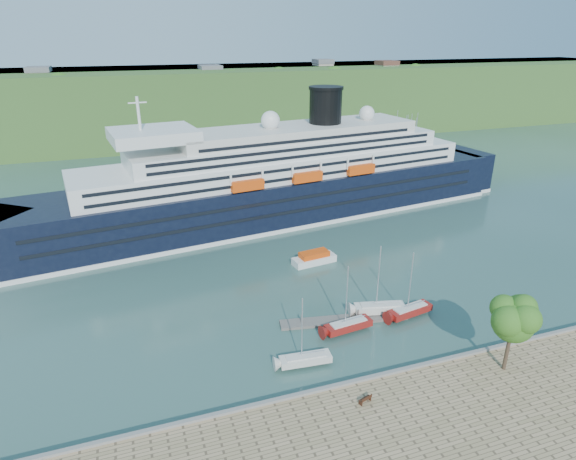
# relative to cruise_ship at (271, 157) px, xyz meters

# --- Properties ---
(ground) EXTENTS (400.00, 400.00, 0.00)m
(ground) POSITION_rel_cruise_ship_xyz_m (-5.29, -52.28, -13.03)
(ground) COLOR #284840
(ground) RESTS_ON ground
(far_hillside) EXTENTS (400.00, 50.00, 24.00)m
(far_hillside) POSITION_rel_cruise_ship_xyz_m (-5.29, 92.72, -1.03)
(far_hillside) COLOR #365522
(far_hillside) RESTS_ON ground
(quay_coping) EXTENTS (220.00, 0.50, 0.30)m
(quay_coping) POSITION_rel_cruise_ship_xyz_m (-5.29, -52.48, -11.88)
(quay_coping) COLOR slate
(quay_coping) RESTS_ON promenade
(cruise_ship) EXTENTS (117.26, 31.94, 26.06)m
(cruise_ship) POSITION_rel_cruise_ship_xyz_m (0.00, 0.00, 0.00)
(cruise_ship) COLOR black
(cruise_ship) RESTS_ON ground
(park_bench) EXTENTS (1.62, 1.05, 0.96)m
(park_bench) POSITION_rel_cruise_ship_xyz_m (-7.22, -55.55, -11.55)
(park_bench) COLOR #402112
(park_bench) RESTS_ON promenade
(promenade_tree) EXTENTS (6.05, 6.05, 10.01)m
(promenade_tree) POSITION_rel_cruise_ship_xyz_m (9.94, -55.82, -7.02)
(promenade_tree) COLOR #2A5817
(promenade_tree) RESTS_ON promenade
(floating_pontoon) EXTENTS (17.33, 5.07, 0.38)m
(floating_pontoon) POSITION_rel_cruise_ship_xyz_m (-2.20, -39.90, -12.84)
(floating_pontoon) COLOR #67625B
(floating_pontoon) RESTS_ON ground
(sailboat_white_near) EXTENTS (6.78, 2.43, 8.58)m
(sailboat_white_near) POSITION_rel_cruise_ship_xyz_m (-10.38, -46.91, -8.74)
(sailboat_white_near) COLOR silver
(sailboat_white_near) RESTS_ON ground
(sailboat_red) EXTENTS (7.19, 2.71, 9.07)m
(sailboat_red) POSITION_rel_cruise_ship_xyz_m (-2.72, -42.30, -8.49)
(sailboat_red) COLOR maroon
(sailboat_red) RESTS_ON ground
(sailboat_white_far) EXTENTS (7.89, 3.84, 9.83)m
(sailboat_white_far) POSITION_rel_cruise_ship_xyz_m (3.12, -39.97, -8.12)
(sailboat_white_far) COLOR silver
(sailboat_white_far) RESTS_ON ground
(tender_launch) EXTENTS (7.76, 3.54, 2.07)m
(tender_launch) POSITION_rel_cruise_ship_xyz_m (0.55, -22.27, -12.00)
(tender_launch) COLOR #DF460D
(tender_launch) RESTS_ON ground
(sailboat_extra) EXTENTS (7.39, 3.21, 9.23)m
(sailboat_extra) POSITION_rel_cruise_ship_xyz_m (6.75, -41.77, -8.41)
(sailboat_extra) COLOR maroon
(sailboat_extra) RESTS_ON ground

